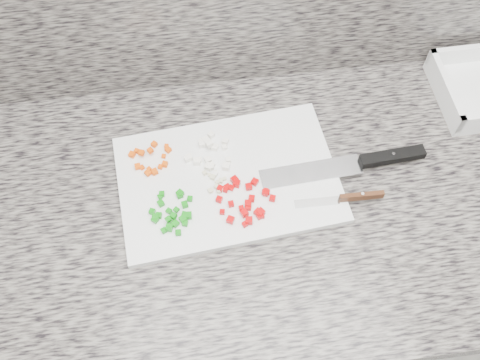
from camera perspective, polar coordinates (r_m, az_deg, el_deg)
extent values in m
cube|color=beige|center=(1.43, 3.37, -10.68)|extent=(3.92, 0.62, 0.86)
cube|color=slate|center=(1.02, 4.66, -2.16)|extent=(3.96, 0.64, 0.04)
cube|color=white|center=(1.01, -1.28, 0.07)|extent=(0.43, 0.30, 0.01)
cube|color=#E14B04|center=(1.01, -9.80, 0.76)|extent=(0.01, 0.01, 0.01)
cube|color=#E14B04|center=(1.02, -8.02, 1.68)|extent=(0.01, 0.01, 0.01)
cube|color=#E14B04|center=(1.03, -8.14, 2.54)|extent=(0.01, 0.01, 0.01)
cube|color=#E14B04|center=(1.02, -8.49, 1.40)|extent=(0.01, 0.01, 0.01)
cube|color=#E14B04|center=(1.03, -9.55, 3.12)|extent=(0.01, 0.01, 0.01)
cube|color=#E14B04|center=(1.02, -9.66, 1.15)|extent=(0.01, 0.01, 0.01)
cube|color=#E14B04|center=(1.05, -9.13, 3.79)|extent=(0.01, 0.01, 0.01)
cube|color=#E14B04|center=(1.05, -10.96, 3.06)|extent=(0.01, 0.01, 0.01)
cube|color=#E14B04|center=(1.04, -7.85, 3.59)|extent=(0.01, 0.01, 0.01)
cube|color=#E14B04|center=(1.01, -9.08, 0.88)|extent=(0.01, 0.01, 0.01)
cube|color=#E14B04|center=(1.03, -10.47, 2.87)|extent=(0.01, 0.01, 0.01)
cube|color=#E14B04|center=(1.03, -10.86, 1.43)|extent=(0.01, 0.01, 0.01)
cube|color=#E14B04|center=(1.01, -9.13, 0.83)|extent=(0.01, 0.01, 0.01)
cube|color=#E14B04|center=(1.02, -10.42, 1.32)|extent=(0.01, 0.01, 0.01)
cube|color=#E14B04|center=(1.04, -11.46, 2.67)|extent=(0.01, 0.01, 0.01)
cube|color=#E14B04|center=(1.04, -7.68, 3.22)|extent=(0.01, 0.01, 0.01)
cube|color=white|center=(1.04, -3.97, 4.10)|extent=(0.01, 0.01, 0.01)
cube|color=white|center=(1.05, -3.10, 4.82)|extent=(0.01, 0.01, 0.01)
cube|color=white|center=(1.02, -4.59, 2.00)|extent=(0.01, 0.01, 0.01)
cube|color=white|center=(1.04, -3.67, 4.21)|extent=(0.02, 0.02, 0.01)
cube|color=white|center=(1.01, -3.16, 1.40)|extent=(0.01, 0.01, 0.01)
cube|color=white|center=(1.01, -3.00, 1.63)|extent=(0.01, 0.01, 0.01)
cube|color=white|center=(1.03, -2.69, 3.52)|extent=(0.02, 0.02, 0.01)
cube|color=white|center=(1.02, -4.35, 2.16)|extent=(0.01, 0.01, 0.01)
cube|color=white|center=(1.04, -1.58, 4.14)|extent=(0.01, 0.01, 0.01)
cube|color=white|center=(1.00, -2.67, 0.67)|extent=(0.01, 0.01, 0.01)
cube|color=white|center=(1.03, -3.32, 3.87)|extent=(0.02, 0.02, 0.01)
cube|color=white|center=(1.02, -5.49, 2.41)|extent=(0.01, 0.01, 0.01)
cube|color=white|center=(1.02, -5.64, 2.28)|extent=(0.01, 0.01, 0.01)
cube|color=white|center=(1.02, -3.45, 2.15)|extent=(0.01, 0.01, 0.01)
cube|color=white|center=(1.04, -4.12, 4.15)|extent=(0.01, 0.01, 0.01)
cube|color=white|center=(1.04, -4.10, 3.84)|extent=(0.01, 0.01, 0.01)
cube|color=white|center=(1.02, -1.26, 2.16)|extent=(0.01, 0.01, 0.01)
cube|color=white|center=(1.01, -1.49, 1.45)|extent=(0.02, 0.02, 0.01)
cube|color=white|center=(1.03, -1.66, 3.51)|extent=(0.01, 0.01, 0.01)
cube|color=white|center=(1.01, -3.36, 1.45)|extent=(0.02, 0.02, 0.01)
cube|color=#0B7C0C|center=(0.95, -7.67, -4.18)|extent=(0.01, 0.01, 0.01)
cube|color=#0B7C0C|center=(0.96, -5.52, -3.79)|extent=(0.01, 0.01, 0.01)
cube|color=#0B7C0C|center=(0.95, -6.61, -5.60)|extent=(0.01, 0.01, 0.01)
cube|color=#0B7C0C|center=(0.97, -9.05, -4.19)|extent=(0.02, 0.02, 0.01)
cube|color=#0B7C0C|center=(0.96, -5.93, -3.71)|extent=(0.01, 0.01, 0.01)
cube|color=#0B7C0C|center=(0.96, -6.81, -3.17)|extent=(0.01, 0.01, 0.01)
cube|color=#0B7C0C|center=(0.97, -8.64, -3.77)|extent=(0.01, 0.01, 0.01)
cube|color=#0B7C0C|center=(0.98, -8.44, -2.48)|extent=(0.01, 0.01, 0.01)
cube|color=#0B7C0C|center=(0.96, -5.88, -4.62)|extent=(0.01, 0.01, 0.01)
cube|color=#0B7C0C|center=(0.98, -6.46, -1.61)|extent=(0.01, 0.01, 0.01)
cube|color=#0B7C0C|center=(0.97, -9.35, -3.34)|extent=(0.01, 0.01, 0.01)
cube|color=#0B7C0C|center=(0.95, -7.56, -5.06)|extent=(0.02, 0.02, 0.01)
cube|color=#0B7C0C|center=(0.97, -7.60, -3.29)|extent=(0.01, 0.01, 0.01)
cube|color=#0B7C0C|center=(0.99, -8.34, -1.48)|extent=(0.01, 0.01, 0.01)
cube|color=#0B7C0C|center=(0.97, -5.91, -2.62)|extent=(0.01, 0.01, 0.01)
cube|color=#0B7C0C|center=(0.98, -6.42, -1.42)|extent=(0.02, 0.02, 0.01)
cube|color=#0B7C0C|center=(0.96, -7.12, -3.82)|extent=(0.01, 0.01, 0.01)
cube|color=#0B7C0C|center=(0.95, -8.13, -5.35)|extent=(0.01, 0.01, 0.01)
cube|color=#0B7C0C|center=(0.99, -8.54, -1.76)|extent=(0.01, 0.01, 0.01)
cube|color=#0B7C0C|center=(0.96, -6.10, -4.18)|extent=(0.02, 0.02, 0.01)
cube|color=#0B7C0C|center=(0.97, -9.01, -3.95)|extent=(0.01, 0.01, 0.01)
cube|color=#0B7C0C|center=(0.98, -5.36, -2.00)|extent=(0.01, 0.01, 0.01)
cube|color=#0B7C0C|center=(0.96, -6.94, -4.62)|extent=(0.02, 0.02, 0.01)
cube|color=#BA0204|center=(0.96, 1.93, -3.47)|extent=(0.02, 0.02, 0.01)
cube|color=#BA0204|center=(0.96, 2.32, -3.85)|extent=(0.01, 0.01, 0.01)
cube|color=#BA0204|center=(0.97, -0.97, -2.58)|extent=(0.01, 0.01, 0.01)
cube|color=#BA0204|center=(0.96, -1.91, -3.42)|extent=(0.01, 0.01, 0.01)
cube|color=#BA0204|center=(0.96, 2.22, -3.48)|extent=(0.02, 0.02, 0.01)
cube|color=#BA0204|center=(0.96, 0.13, -3.04)|extent=(0.01, 0.01, 0.01)
cube|color=#BA0204|center=(0.97, 3.48, -1.96)|extent=(0.01, 0.01, 0.01)
cube|color=#BA0204|center=(0.98, -2.13, -0.92)|extent=(0.01, 0.01, 0.01)
cube|color=#BA0204|center=(0.95, 0.52, -4.75)|extent=(0.01, 0.01, 0.01)
cube|color=#BA0204|center=(0.98, -0.93, -0.84)|extent=(0.01, 0.01, 0.01)
cube|color=#BA0204|center=(0.97, 1.25, -1.98)|extent=(0.01, 0.01, 0.01)
cube|color=#BA0204|center=(0.99, 1.58, -0.20)|extent=(0.02, 0.02, 0.01)
cube|color=#BA0204|center=(0.97, 0.87, -2.57)|extent=(0.01, 0.01, 0.01)
cube|color=#BA0204|center=(0.98, 2.76, -1.31)|extent=(0.01, 0.01, 0.01)
cube|color=#BA0204|center=(0.99, -0.35, -0.40)|extent=(0.02, 0.02, 0.01)
cube|color=#BA0204|center=(0.97, -2.23, -2.08)|extent=(0.01, 0.01, 0.01)
cube|color=#BA0204|center=(0.95, -1.03, -4.26)|extent=(0.02, 0.02, 0.01)
cube|color=#BA0204|center=(0.99, -0.58, 0.00)|extent=(0.02, 0.02, 0.01)
cube|color=#BA0204|center=(0.96, 2.08, -3.88)|extent=(0.01, 0.01, 0.01)
cube|color=#BA0204|center=(0.96, 0.89, -2.93)|extent=(0.01, 0.01, 0.01)
cube|color=#BA0204|center=(0.98, -1.55, -1.05)|extent=(0.01, 0.01, 0.01)
cube|color=#BA0204|center=(0.99, -1.35, -0.72)|extent=(0.01, 0.01, 0.01)
cube|color=#BA0204|center=(0.96, 0.47, -3.57)|extent=(0.02, 0.02, 0.01)
cube|color=#BA0204|center=(0.95, 0.96, -4.36)|extent=(0.01, 0.01, 0.01)
cube|color=#BA0204|center=(0.98, 0.93, -0.72)|extent=(0.01, 0.01, 0.01)
cube|color=#BA0204|center=(0.98, 2.77, -1.32)|extent=(0.02, 0.02, 0.01)
cube|color=beige|center=(1.00, -2.61, 0.83)|extent=(0.01, 0.01, 0.01)
cube|color=beige|center=(1.00, -2.92, 0.29)|extent=(0.01, 0.01, 0.01)
cube|color=beige|center=(0.98, -3.17, -1.15)|extent=(0.01, 0.01, 0.01)
cube|color=beige|center=(0.99, -2.07, -0.07)|extent=(0.01, 0.01, 0.01)
cube|color=beige|center=(1.00, -3.28, 0.56)|extent=(0.01, 0.01, 0.00)
cube|color=beige|center=(0.98, -2.01, -0.99)|extent=(0.01, 0.01, 0.01)
cube|color=beige|center=(0.98, -2.27, -1.20)|extent=(0.01, 0.01, 0.01)
cube|color=beige|center=(0.99, -2.54, -0.69)|extent=(0.01, 0.01, 0.01)
cube|color=beige|center=(1.00, -3.78, 0.76)|extent=(0.01, 0.01, 0.01)
cube|color=beige|center=(0.99, -2.43, -0.26)|extent=(0.01, 0.01, 0.01)
cube|color=beige|center=(1.00, -1.64, 0.15)|extent=(0.01, 0.01, 0.00)
cube|color=silver|center=(1.01, 7.57, 0.86)|extent=(0.20, 0.05, 0.00)
cube|color=black|center=(1.06, 15.95, 2.44)|extent=(0.13, 0.03, 0.02)
cylinder|color=silver|center=(1.05, 16.06, 2.70)|extent=(0.01, 0.01, 0.00)
cube|color=silver|center=(0.98, 8.21, -2.36)|extent=(0.08, 0.02, 0.00)
cube|color=#492612|center=(1.00, 12.84, -1.70)|extent=(0.08, 0.01, 0.02)
cylinder|color=silver|center=(0.99, 12.94, -1.45)|extent=(0.01, 0.01, 0.00)
cube|color=white|center=(1.17, 21.02, 8.98)|extent=(0.01, 0.19, 0.04)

